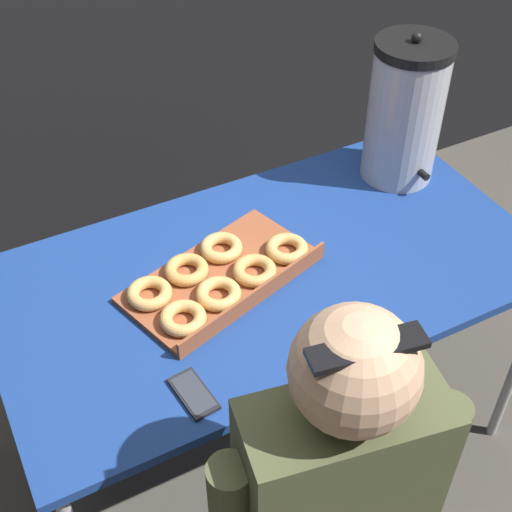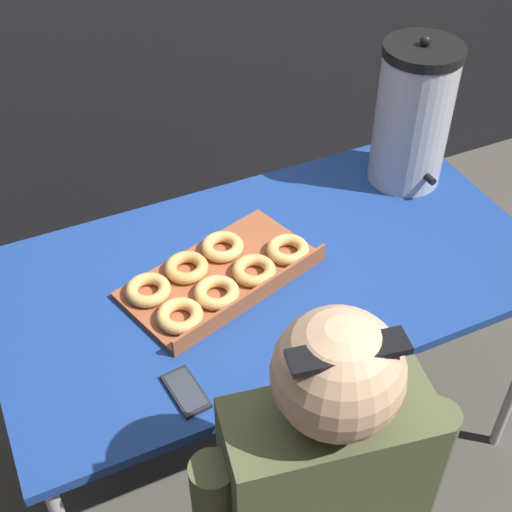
{
  "view_description": "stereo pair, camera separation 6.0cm",
  "coord_description": "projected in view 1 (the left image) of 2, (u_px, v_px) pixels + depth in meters",
  "views": [
    {
      "loc": [
        -0.66,
        -1.19,
        2.06
      ],
      "look_at": [
        -0.04,
        0.0,
        0.83
      ],
      "focal_mm": 50.0,
      "sensor_mm": 36.0,
      "label": 1
    },
    {
      "loc": [
        -0.61,
        -1.22,
        2.06
      ],
      "look_at": [
        -0.04,
        0.0,
        0.83
      ],
      "focal_mm": 50.0,
      "sensor_mm": 36.0,
      "label": 2
    }
  ],
  "objects": [
    {
      "name": "folding_table",
      "position": [
        269.0,
        281.0,
        1.91
      ],
      "size": [
        1.44,
        0.78,
        0.77
      ],
      "color": "navy",
      "rests_on": "ground"
    },
    {
      "name": "cell_phone",
      "position": [
        194.0,
        394.0,
        1.57
      ],
      "size": [
        0.08,
        0.14,
        0.01
      ],
      "rotation": [
        0.0,
        0.0,
        0.11
      ],
      "color": "black",
      "rests_on": "folding_table"
    },
    {
      "name": "donut_box",
      "position": [
        219.0,
        277.0,
        1.82
      ],
      "size": [
        0.56,
        0.4,
        0.05
      ],
      "rotation": [
        0.0,
        0.0,
        0.3
      ],
      "color": "brown",
      "rests_on": "folding_table"
    },
    {
      "name": "coffee_urn",
      "position": [
        405.0,
        112.0,
        2.05
      ],
      "size": [
        0.22,
        0.25,
        0.46
      ],
      "color": "#B7B7BC",
      "rests_on": "folding_table"
    },
    {
      "name": "ground_plane",
      "position": [
        266.0,
        434.0,
        2.39
      ],
      "size": [
        12.0,
        12.0,
        0.0
      ],
      "primitive_type": "plane",
      "color": "#4C473F"
    }
  ]
}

